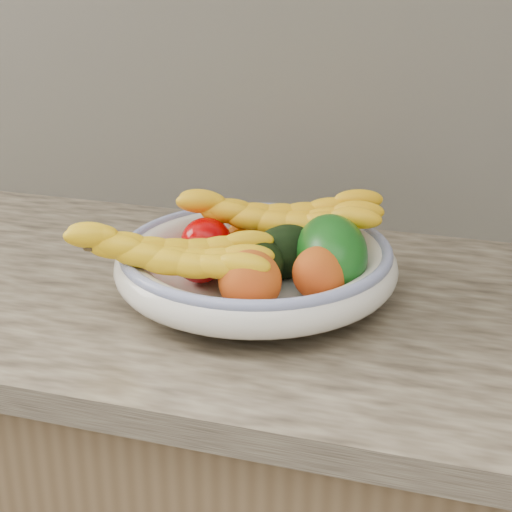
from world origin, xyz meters
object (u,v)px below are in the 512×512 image
at_px(green_mango, 331,253).
at_px(banana_bunch_back, 278,222).
at_px(banana_bunch_front, 169,259).
at_px(fruit_bowl, 256,264).

relative_size(green_mango, banana_bunch_back, 0.45).
xyz_separation_m(green_mango, banana_bunch_front, (-0.19, -0.10, 0.01)).
bearing_deg(banana_bunch_back, green_mango, -43.05).
bearing_deg(banana_bunch_front, green_mango, 13.29).
distance_m(green_mango, banana_bunch_back, 0.11).
bearing_deg(green_mango, fruit_bowl, 154.66).
bearing_deg(banana_bunch_front, fruit_bowl, 33.67).
xyz_separation_m(green_mango, banana_bunch_back, (-0.09, 0.07, 0.01)).
distance_m(banana_bunch_back, banana_bunch_front, 0.19).
relative_size(banana_bunch_back, banana_bunch_front, 1.10).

